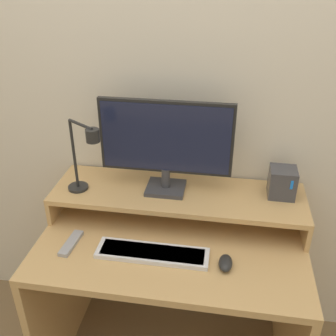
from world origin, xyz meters
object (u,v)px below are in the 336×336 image
desk_lamp (84,155)px  mouse (226,263)px  monitor (166,142)px  router_dock (282,182)px  remote_control (71,243)px  keyboard (152,253)px

desk_lamp → mouse: 0.69m
monitor → mouse: bearing=-47.4°
router_dock → desk_lamp: bearing=-171.2°
mouse → remote_control: 0.61m
monitor → router_dock: (0.48, 0.03, -0.16)m
remote_control → monitor: bearing=38.8°
keyboard → remote_control: bearing=178.8°
keyboard → remote_control: (-0.33, 0.01, -0.00)m
keyboard → monitor: bearing=88.8°
monitor → keyboard: 0.44m
mouse → keyboard: bearing=176.1°
keyboard → mouse: bearing=-3.9°
monitor → mouse: 0.52m
mouse → router_dock: bearing=57.7°
monitor → remote_control: 0.55m
router_dock → keyboard: 0.60m
desk_lamp → router_dock: 0.81m
monitor → desk_lamp: 0.33m
remote_control → router_dock: bearing=20.4°
desk_lamp → remote_control: (-0.02, -0.18, -0.30)m
remote_control → mouse: bearing=-2.4°
router_dock → keyboard: router_dock is taller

